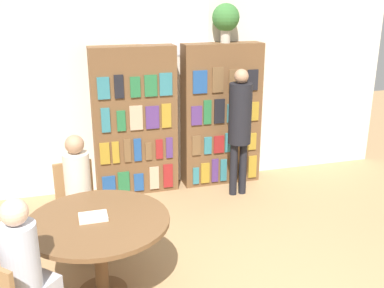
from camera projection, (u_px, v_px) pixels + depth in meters
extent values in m
cube|color=beige|center=(175.00, 78.00, 6.09)|extent=(6.40, 0.06, 3.00)
cube|color=white|center=(175.00, 12.00, 5.79)|extent=(0.90, 0.01, 1.10)
cube|color=brown|center=(135.00, 121.00, 5.92)|extent=(1.09, 0.32, 1.96)
cube|color=navy|center=(109.00, 185.00, 5.90)|extent=(0.17, 0.02, 0.25)
cube|color=#236638|center=(124.00, 182.00, 5.95)|extent=(0.15, 0.02, 0.29)
cube|color=navy|center=(139.00, 182.00, 6.01)|extent=(0.13, 0.02, 0.24)
cube|color=tan|center=(154.00, 178.00, 6.06)|extent=(0.13, 0.02, 0.31)
cube|color=maroon|center=(168.00, 176.00, 6.10)|extent=(0.13, 0.02, 0.33)
cube|color=olive|center=(105.00, 154.00, 5.76)|extent=(0.12, 0.02, 0.29)
cube|color=olive|center=(116.00, 152.00, 5.79)|extent=(0.09, 0.02, 0.29)
cube|color=brown|center=(127.00, 151.00, 5.83)|extent=(0.09, 0.02, 0.31)
cube|color=navy|center=(138.00, 150.00, 5.87)|extent=(0.10, 0.02, 0.31)
cube|color=brown|center=(149.00, 151.00, 5.92)|extent=(0.08, 0.02, 0.24)
cube|color=maroon|center=(159.00, 149.00, 5.95)|extent=(0.09, 0.02, 0.27)
cube|color=#4C2D6B|center=(169.00, 148.00, 5.98)|extent=(0.09, 0.02, 0.28)
cube|color=#2D707A|center=(106.00, 120.00, 5.63)|extent=(0.11, 0.02, 0.31)
cube|color=#236638|center=(121.00, 121.00, 5.69)|extent=(0.11, 0.02, 0.27)
cube|color=tan|center=(136.00, 118.00, 5.73)|extent=(0.16, 0.02, 0.32)
cube|color=#4C2D6B|center=(152.00, 117.00, 5.79)|extent=(0.17, 0.02, 0.30)
cube|color=olive|center=(166.00, 116.00, 5.84)|extent=(0.13, 0.02, 0.32)
cube|color=#2D707A|center=(103.00, 88.00, 5.50)|extent=(0.15, 0.02, 0.27)
cube|color=black|center=(119.00, 87.00, 5.55)|extent=(0.12, 0.02, 0.29)
cube|color=#236638|center=(135.00, 87.00, 5.61)|extent=(0.13, 0.02, 0.26)
cube|color=#236638|center=(151.00, 86.00, 5.66)|extent=(0.16, 0.02, 0.27)
cube|color=#2D707A|center=(166.00, 84.00, 5.71)|extent=(0.17, 0.02, 0.29)
cube|color=brown|center=(221.00, 115.00, 6.24)|extent=(1.09, 0.32, 1.96)
cube|color=#2D707A|center=(196.00, 176.00, 6.22)|extent=(0.08, 0.02, 0.24)
cube|color=olive|center=(205.00, 173.00, 6.25)|extent=(0.12, 0.02, 0.29)
cube|color=#4C2D6B|center=(215.00, 170.00, 6.28)|extent=(0.09, 0.02, 0.34)
cube|color=#2D707A|center=(223.00, 170.00, 6.32)|extent=(0.09, 0.02, 0.32)
cube|color=black|center=(234.00, 168.00, 6.36)|extent=(0.10, 0.02, 0.33)
cube|color=navy|center=(242.00, 171.00, 6.41)|extent=(0.10, 0.02, 0.24)
cube|color=olive|center=(252.00, 167.00, 6.44)|extent=(0.12, 0.02, 0.33)
cube|color=brown|center=(196.00, 146.00, 6.09)|extent=(0.12, 0.02, 0.27)
cube|color=#2D707A|center=(208.00, 146.00, 6.13)|extent=(0.10, 0.02, 0.24)
cube|color=maroon|center=(219.00, 144.00, 6.18)|extent=(0.15, 0.02, 0.24)
cube|color=#2D707A|center=(230.00, 142.00, 6.22)|extent=(0.15, 0.02, 0.27)
cube|color=brown|center=(241.00, 141.00, 6.26)|extent=(0.11, 0.02, 0.30)
cube|color=olive|center=(252.00, 141.00, 6.31)|extent=(0.13, 0.02, 0.24)
cube|color=#4C2D6B|center=(197.00, 116.00, 5.96)|extent=(0.15, 0.02, 0.26)
cube|color=#236638|center=(207.00, 112.00, 5.98)|extent=(0.11, 0.02, 0.33)
cube|color=black|center=(219.00, 111.00, 6.03)|extent=(0.14, 0.02, 0.33)
cube|color=#2D707A|center=(231.00, 113.00, 6.09)|extent=(0.11, 0.02, 0.25)
cube|color=maroon|center=(243.00, 111.00, 6.13)|extent=(0.14, 0.02, 0.29)
cube|color=olive|center=(254.00, 111.00, 6.17)|extent=(0.14, 0.02, 0.26)
cube|color=navy|center=(200.00, 82.00, 5.83)|extent=(0.19, 0.02, 0.30)
cube|color=brown|center=(218.00, 80.00, 5.89)|extent=(0.15, 0.02, 0.33)
cube|color=brown|center=(235.00, 80.00, 5.96)|extent=(0.18, 0.02, 0.30)
cube|color=black|center=(253.00, 80.00, 6.03)|extent=(0.15, 0.02, 0.28)
cylinder|color=#B7AD9E|center=(225.00, 36.00, 5.91)|extent=(0.13, 0.13, 0.18)
sphere|color=#387033|center=(226.00, 17.00, 5.84)|extent=(0.36, 0.36, 0.36)
cylinder|color=brown|center=(101.00, 258.00, 3.94)|extent=(0.12, 0.12, 0.67)
cylinder|color=brown|center=(98.00, 221.00, 3.83)|extent=(1.23, 1.23, 0.04)
cube|color=olive|center=(79.00, 210.00, 4.67)|extent=(0.46, 0.46, 0.04)
cube|color=olive|center=(74.00, 182.00, 4.75)|extent=(0.40, 0.10, 0.45)
cylinder|color=olive|center=(101.00, 233.00, 4.67)|extent=(0.04, 0.04, 0.42)
cylinder|color=olive|center=(68.00, 240.00, 4.53)|extent=(0.04, 0.04, 0.42)
cylinder|color=olive|center=(93.00, 219.00, 4.96)|extent=(0.04, 0.04, 0.42)
cylinder|color=olive|center=(62.00, 225.00, 4.82)|extent=(0.04, 0.04, 0.42)
cube|color=beige|center=(81.00, 208.00, 4.53)|extent=(0.31, 0.36, 0.12)
cylinder|color=beige|center=(77.00, 177.00, 4.50)|extent=(0.26, 0.26, 0.50)
sphere|color=#A37A5B|center=(74.00, 144.00, 4.39)|extent=(0.19, 0.19, 0.19)
cylinder|color=beige|center=(93.00, 237.00, 4.55)|extent=(0.10, 0.10, 0.46)
cylinder|color=beige|center=(79.00, 240.00, 4.49)|extent=(0.10, 0.10, 0.46)
cube|color=#B2B7C6|center=(34.00, 288.00, 3.29)|extent=(0.41, 0.41, 0.12)
cylinder|color=#B2B7C6|center=(20.00, 257.00, 3.12)|extent=(0.26, 0.26, 0.50)
sphere|color=#DBB293|center=(14.00, 212.00, 3.01)|extent=(0.19, 0.19, 0.19)
cylinder|color=black|center=(234.00, 169.00, 5.97)|extent=(0.10, 0.10, 0.72)
cylinder|color=black|center=(243.00, 168.00, 6.00)|extent=(0.10, 0.10, 0.72)
cylinder|color=black|center=(240.00, 114.00, 5.75)|extent=(0.30, 0.30, 0.79)
sphere|color=#A37A5B|center=(241.00, 76.00, 5.60)|extent=(0.18, 0.18, 0.18)
cylinder|color=black|center=(239.00, 94.00, 5.96)|extent=(0.07, 0.30, 0.07)
cube|color=silver|center=(93.00, 217.00, 3.83)|extent=(0.24, 0.18, 0.03)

